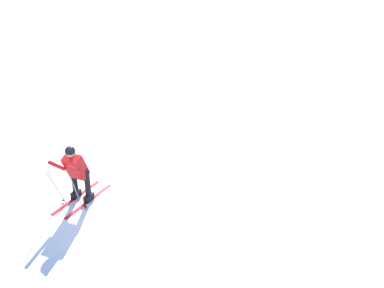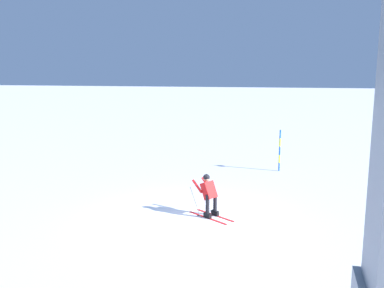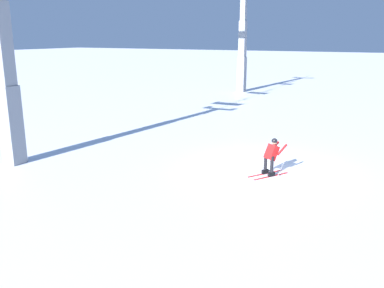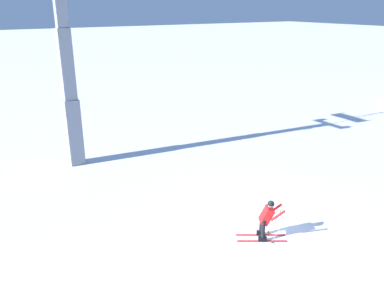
% 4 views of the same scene
% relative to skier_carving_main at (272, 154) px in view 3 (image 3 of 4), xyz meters
% --- Properties ---
extents(ground_plane, '(260.00, 260.00, 0.00)m').
position_rel_skier_carving_main_xyz_m(ground_plane, '(0.61, 0.36, -0.83)').
color(ground_plane, white).
extents(skier_carving_main, '(1.70, 1.31, 1.57)m').
position_rel_skier_carving_main_xyz_m(skier_carving_main, '(0.00, 0.00, 0.00)').
color(skier_carving_main, red).
rests_on(skier_carving_main, ground_plane).
extents(lift_tower_near, '(0.71, 2.48, 10.49)m').
position_rel_skier_carving_main_xyz_m(lift_tower_near, '(-3.66, 10.12, 3.56)').
color(lift_tower_near, gray).
rests_on(lift_tower_near, ground_plane).
extents(lift_tower_far, '(0.74, 2.67, 10.49)m').
position_rel_skier_carving_main_xyz_m(lift_tower_far, '(22.77, 10.12, 3.55)').
color(lift_tower_far, gray).
rests_on(lift_tower_far, ground_plane).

